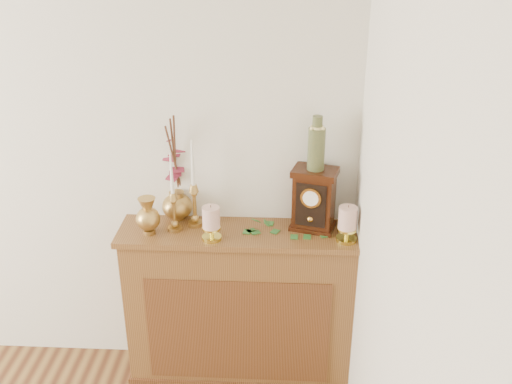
# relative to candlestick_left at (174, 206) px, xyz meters

# --- Properties ---
(console_shelf) EXTENTS (1.24, 0.34, 0.93)m
(console_shelf) POSITION_rel_candlestick_left_xyz_m (0.33, 0.01, -0.63)
(console_shelf) COLOR brown
(console_shelf) RESTS_ON ground
(candlestick_left) EXTENTS (0.07, 0.07, 0.43)m
(candlestick_left) POSITION_rel_candlestick_left_xyz_m (0.00, 0.00, 0.00)
(candlestick_left) COLOR #B38547
(candlestick_left) RESTS_ON console_shelf
(candlestick_center) EXTENTS (0.08, 0.08, 0.47)m
(candlestick_center) POSITION_rel_candlestick_left_xyz_m (0.10, 0.06, 0.01)
(candlestick_center) COLOR #B38547
(candlestick_center) RESTS_ON console_shelf
(bud_vase) EXTENTS (0.12, 0.12, 0.20)m
(bud_vase) POSITION_rel_candlestick_left_xyz_m (-0.12, -0.04, -0.04)
(bud_vase) COLOR #B38547
(bud_vase) RESTS_ON console_shelf
(ginger_jar) EXTENTS (0.24, 0.26, 0.59)m
(ginger_jar) POSITION_rel_candlestick_left_xyz_m (-0.01, 0.16, 0.13)
(ginger_jar) COLOR #B38547
(ginger_jar) RESTS_ON console_shelf
(pillar_candle_left) EXTENTS (0.10, 0.10, 0.19)m
(pillar_candle_left) POSITION_rel_candlestick_left_xyz_m (0.20, -0.08, -0.04)
(pillar_candle_left) COLOR #DDCA4D
(pillar_candle_left) RESTS_ON console_shelf
(pillar_candle_right) EXTENTS (0.10, 0.10, 0.20)m
(pillar_candle_right) POSITION_rel_candlestick_left_xyz_m (0.87, -0.06, -0.04)
(pillar_candle_right) COLOR #DDCA4D
(pillar_candle_right) RESTS_ON console_shelf
(ivy_garland) EXTENTS (0.41, 0.19, 0.07)m
(ivy_garland) POSITION_rel_candlestick_left_xyz_m (0.54, 0.02, -0.13)
(ivy_garland) COLOR #2A6426
(ivy_garland) RESTS_ON console_shelf
(mantel_clock) EXTENTS (0.25, 0.21, 0.33)m
(mantel_clock) POSITION_rel_candlestick_left_xyz_m (0.70, 0.06, 0.02)
(mantel_clock) COLOR #38180B
(mantel_clock) RESTS_ON console_shelf
(ceramic_vase) EXTENTS (0.08, 0.08, 0.27)m
(ceramic_vase) POSITION_rel_candlestick_left_xyz_m (0.71, 0.06, 0.31)
(ceramic_vase) COLOR #1B3627
(ceramic_vase) RESTS_ON mantel_clock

